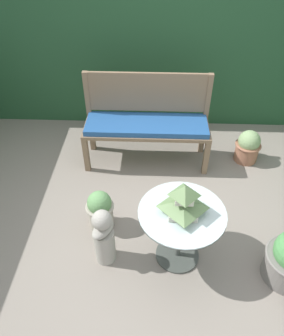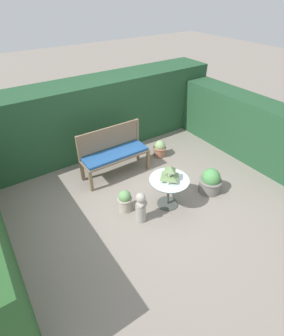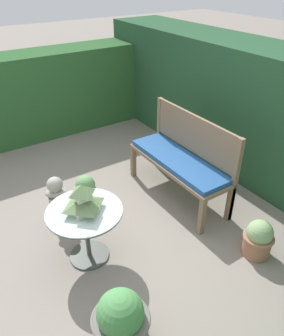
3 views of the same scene
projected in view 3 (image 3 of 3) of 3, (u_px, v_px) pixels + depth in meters
name	position (u px, v px, depth m)	size (l,w,h in m)	color
ground	(110.00, 233.00, 3.61)	(30.00, 30.00, 0.00)	gray
foliage_hedge_back	(267.00, 116.00, 4.26)	(6.40, 0.94, 1.67)	#234C2D
foliage_hedge_left	(32.00, 96.00, 5.33)	(0.70, 3.50, 1.36)	#285628
garden_bench	(178.00, 164.00, 3.94)	(1.44, 0.48, 0.55)	#7F664C
bench_backrest	(194.00, 139.00, 3.90)	(1.44, 0.06, 1.04)	#7F664C
patio_table	(85.00, 221.00, 3.08)	(0.72, 0.72, 0.59)	#424742
pagoda_birdhouse	(83.00, 200.00, 2.95)	(0.30, 0.30, 0.29)	beige
garden_bust	(58.00, 201.00, 3.60)	(0.24, 0.28, 0.61)	#A39E93
potted_plant_path_edge	(258.00, 239.00, 3.25)	(0.31, 0.31, 0.41)	#9E664C
potted_plant_table_far	(121.00, 321.00, 2.46)	(0.46, 0.46, 0.52)	slate
potted_plant_bench_left	(86.00, 192.00, 3.89)	(0.27, 0.27, 0.43)	#ADA393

